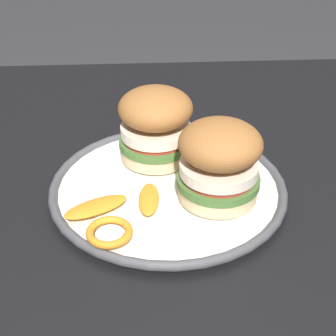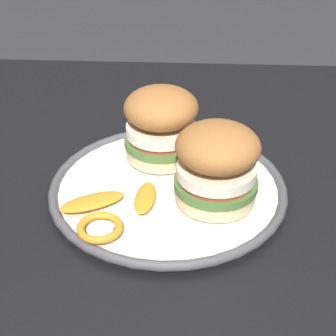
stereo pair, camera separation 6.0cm
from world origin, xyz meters
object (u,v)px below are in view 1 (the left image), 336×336
(dinner_plate, at_px, (168,188))
(sandwich_half_left, at_px, (156,124))
(dining_table, at_px, (222,239))
(sandwich_half_right, at_px, (219,161))

(dinner_plate, xyz_separation_m, sandwich_half_left, (-0.01, 0.07, 0.06))
(dining_table, height_order, sandwich_half_right, sandwich_half_right)
(sandwich_half_right, bearing_deg, sandwich_half_left, 126.52)
(sandwich_half_right, bearing_deg, dining_table, 64.88)
(dining_table, relative_size, dinner_plate, 4.38)
(sandwich_half_left, xyz_separation_m, sandwich_half_right, (0.07, -0.10, 0.00))
(sandwich_half_left, bearing_deg, sandwich_half_right, -53.48)
(dinner_plate, distance_m, sandwich_half_left, 0.09)
(dinner_plate, xyz_separation_m, sandwich_half_right, (0.06, -0.03, 0.06))
(dinner_plate, height_order, sandwich_half_right, sandwich_half_right)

